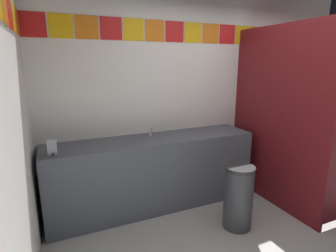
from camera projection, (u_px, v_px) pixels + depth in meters
The scene contains 8 objects.
ground_plane at pixel (295, 252), 2.52m from camera, with size 9.83×9.83×0.00m, color #9E9E99.
wall_back at pixel (207, 88), 3.68m from camera, with size 4.47×0.09×2.83m.
vanity_counter at pixel (154, 172), 3.27m from camera, with size 2.52×0.55×0.88m.
faucet_center at pixel (151, 132), 3.23m from camera, with size 0.04×0.10×0.14m.
soap_dispenser at pixel (52, 147), 2.57m from camera, with size 0.09×0.09×0.16m.
stall_divider at pixel (303, 121), 3.06m from camera, with size 0.92×1.52×2.20m.
toilet at pixel (283, 162), 4.00m from camera, with size 0.39×0.49×0.74m.
trash_bin at pixel (238, 197), 2.85m from camera, with size 0.31×0.31×0.71m.
Camera 1 is at (-1.99, -1.50, 1.76)m, focal length 28.18 mm.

